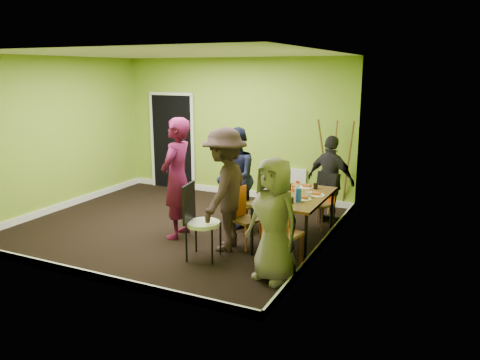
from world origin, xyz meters
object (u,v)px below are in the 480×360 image
object	(u,v)px
dining_table	(295,199)
blue_bottle	(298,195)
chair_front_end	(280,229)
person_front_end	(274,220)
easel	(335,166)
person_standing	(177,178)
person_left_far	(235,178)
person_left_near	(225,189)
chair_bentwood	(198,218)
chair_left_near	(242,213)
orange_bottle	(293,190)
thermos	(298,190)
person_back_end	(331,180)
chair_left_far	(243,198)
chair_back_end	(326,189)

from	to	relation	value
dining_table	blue_bottle	xyz separation A→B (m)	(0.15, -0.32, 0.15)
chair_front_end	person_front_end	bearing A→B (deg)	-71.37
easel	person_standing	distance (m)	3.06
chair_front_end	person_left_far	world-z (taller)	person_left_far
person_standing	person_left_near	distance (m)	0.91
blue_bottle	person_left_far	distance (m)	1.48
dining_table	chair_bentwood	world-z (taller)	chair_bentwood
chair_left_near	orange_bottle	size ratio (longest dim) A/B	11.75
easel	blue_bottle	bearing A→B (deg)	-88.65
thermos	person_left_near	world-z (taller)	person_left_near
blue_bottle	person_left_near	distance (m)	1.05
person_left_far	person_front_end	world-z (taller)	person_left_far
person_left_far	person_back_end	world-z (taller)	person_left_far
orange_bottle	person_back_end	distance (m)	1.06
chair_left_far	chair_front_end	size ratio (longest dim) A/B	0.94
chair_back_end	person_left_far	size ratio (longest dim) A/B	0.54
chair_left_near	person_front_end	xyz separation A→B (m)	(0.84, -0.89, 0.28)
chair_bentwood	person_standing	bearing A→B (deg)	-140.30
thermos	person_left_far	size ratio (longest dim) A/B	0.12
chair_bentwood	person_back_end	world-z (taller)	person_back_end
chair_left_near	orange_bottle	xyz separation A→B (m)	(0.58, 0.57, 0.29)
chair_back_end	person_left_near	world-z (taller)	person_left_near
chair_left_near	chair_back_end	size ratio (longest dim) A/B	0.97
easel	orange_bottle	size ratio (longest dim) A/B	22.75
chair_left_far	person_left_near	distance (m)	0.97
person_left_far	person_front_end	xyz separation A→B (m)	(1.33, -1.65, -0.05)
easel	person_front_end	size ratio (longest dim) A/B	1.10
chair_left_near	blue_bottle	size ratio (longest dim) A/B	4.48
easel	person_back_end	distance (m)	0.80
easel	thermos	size ratio (longest dim) A/B	8.48
thermos	orange_bottle	bearing A→B (deg)	124.80
dining_table	blue_bottle	distance (m)	0.39
chair_left_far	blue_bottle	distance (m)	1.32
thermos	chair_left_near	bearing A→B (deg)	-153.69
chair_bentwood	person_left_near	size ratio (longest dim) A/B	0.59
orange_bottle	person_front_end	distance (m)	1.49
person_left_near	chair_left_far	bearing A→B (deg)	-177.79
thermos	orange_bottle	xyz separation A→B (m)	(-0.15, 0.21, -0.06)
chair_left_near	chair_back_end	distance (m)	1.68
chair_back_end	chair_left_near	bearing A→B (deg)	78.91
chair_left_near	orange_bottle	bearing A→B (deg)	155.08
chair_bentwood	blue_bottle	distance (m)	1.43
chair_left_near	chair_front_end	distance (m)	1.01
chair_back_end	person_front_end	bearing A→B (deg)	109.52
person_left_near	thermos	bearing A→B (deg)	116.68
chair_back_end	person_left_near	bearing A→B (deg)	77.98
chair_back_end	easel	size ratio (longest dim) A/B	0.53
person_standing	chair_front_end	bearing A→B (deg)	69.56
chair_left_far	chair_bentwood	bearing A→B (deg)	20.35
person_standing	person_front_end	distance (m)	2.08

